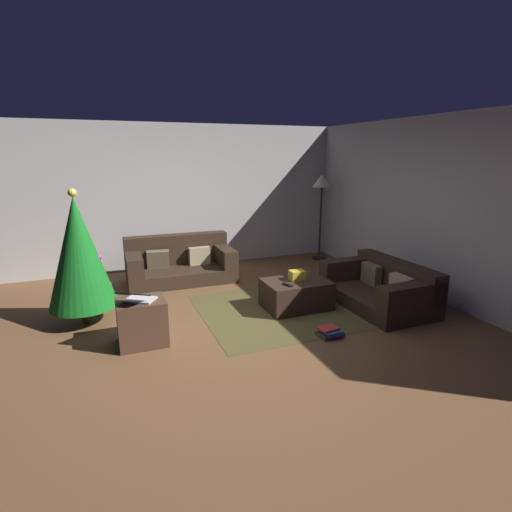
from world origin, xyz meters
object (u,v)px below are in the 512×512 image
object	(u,v)px
couch_left	(180,263)
gift_box	(297,275)
book_stack	(330,332)
ottoman	(296,294)
couch_right	(382,288)
christmas_tree	(79,253)
corner_lamp	(322,187)
side_table	(142,322)
tv_remote	(288,285)
laptop	(137,298)

from	to	relation	value
couch_left	gift_box	xyz separation A→B (m)	(1.26, -1.84, 0.18)
book_stack	gift_box	bearing A→B (deg)	85.71
ottoman	gift_box	distance (m)	0.26
couch_left	book_stack	world-z (taller)	couch_left
couch_right	christmas_tree	size ratio (longest dim) A/B	0.94
couch_right	gift_box	size ratio (longest dim) A/B	7.82
couch_left	corner_lamp	distance (m)	3.14
christmas_tree	corner_lamp	bearing A→B (deg)	21.10
couch_left	book_stack	xyz separation A→B (m)	(1.18, -2.84, -0.23)
gift_box	side_table	xyz separation A→B (m)	(-2.12, -0.38, -0.20)
tv_remote	gift_box	bearing A→B (deg)	22.36
ottoman	corner_lamp	xyz separation A→B (m)	(1.66, 2.23, 1.24)
laptop	book_stack	xyz separation A→B (m)	(2.07, -0.57, -0.51)
couch_left	laptop	size ratio (longest dim) A/B	3.67
ottoman	tv_remote	size ratio (longest dim) A/B	5.44
christmas_tree	ottoman	bearing A→B (deg)	-11.47
couch_left	couch_right	xyz separation A→B (m)	(2.41, -2.21, -0.03)
side_table	couch_left	bearing A→B (deg)	68.87
tv_remote	book_stack	size ratio (longest dim) A/B	0.53
couch_right	corner_lamp	xyz separation A→B (m)	(0.49, 2.55, 1.19)
book_stack	corner_lamp	world-z (taller)	corner_lamp
gift_box	book_stack	distance (m)	1.08
couch_left	ottoman	xyz separation A→B (m)	(1.23, -1.88, -0.08)
ottoman	gift_box	bearing A→B (deg)	53.63
couch_right	tv_remote	world-z (taller)	couch_right
couch_left	side_table	xyz separation A→B (m)	(-0.86, -2.22, -0.02)
couch_right	christmas_tree	bearing A→B (deg)	76.79
tv_remote	corner_lamp	xyz separation A→B (m)	(1.86, 2.37, 1.04)
corner_lamp	christmas_tree	bearing A→B (deg)	-158.90
couch_left	corner_lamp	world-z (taller)	corner_lamp
christmas_tree	side_table	bearing A→B (deg)	-55.61
gift_box	book_stack	size ratio (longest dim) A/B	0.66
couch_right	laptop	world-z (taller)	laptop
ottoman	corner_lamp	distance (m)	3.04
laptop	tv_remote	bearing A→B (deg)	7.22
couch_right	laptop	bearing A→B (deg)	90.50
couch_left	laptop	xyz separation A→B (m)	(-0.89, -2.27, 0.29)
gift_box	ottoman	bearing A→B (deg)	-126.37
tv_remote	laptop	xyz separation A→B (m)	(-1.92, -0.24, 0.16)
tv_remote	couch_right	bearing A→B (deg)	-23.58
christmas_tree	book_stack	distance (m)	3.16
side_table	corner_lamp	distance (m)	4.70
couch_right	tv_remote	size ratio (longest dim) A/B	9.85
gift_box	laptop	bearing A→B (deg)	-168.86
gift_box	tv_remote	distance (m)	0.30
book_stack	corner_lamp	distance (m)	3.87
couch_right	gift_box	distance (m)	1.22
christmas_tree	couch_right	bearing A→B (deg)	-12.73
side_table	corner_lamp	xyz separation A→B (m)	(3.75, 2.56, 1.18)
gift_box	laptop	size ratio (longest dim) A/B	0.42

